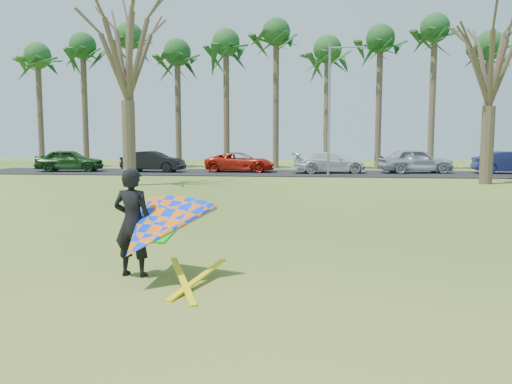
# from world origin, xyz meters

# --- Properties ---
(ground) EXTENTS (100.00, 100.00, 0.00)m
(ground) POSITION_xyz_m (0.00, 0.00, 0.00)
(ground) COLOR #205512
(ground) RESTS_ON ground
(parking_strip) EXTENTS (46.00, 7.00, 0.06)m
(parking_strip) POSITION_xyz_m (0.00, 25.00, 0.03)
(parking_strip) COLOR black
(parking_strip) RESTS_ON ground
(palm_0) EXTENTS (4.84, 4.84, 10.84)m
(palm_0) POSITION_xyz_m (-22.00, 31.00, 9.17)
(palm_0) COLOR #483B2B
(palm_0) RESTS_ON ground
(palm_1) EXTENTS (4.84, 4.84, 11.54)m
(palm_1) POSITION_xyz_m (-18.00, 31.00, 9.85)
(palm_1) COLOR #4C3E2D
(palm_1) RESTS_ON ground
(palm_2) EXTENTS (4.84, 4.84, 12.24)m
(palm_2) POSITION_xyz_m (-14.00, 31.00, 10.52)
(palm_2) COLOR #4B3A2D
(palm_2) RESTS_ON ground
(palm_3) EXTENTS (4.84, 4.84, 10.84)m
(palm_3) POSITION_xyz_m (-10.00, 31.00, 9.17)
(palm_3) COLOR #4D3E2E
(palm_3) RESTS_ON ground
(palm_4) EXTENTS (4.84, 4.84, 11.54)m
(palm_4) POSITION_xyz_m (-6.00, 31.00, 9.85)
(palm_4) COLOR #503D30
(palm_4) RESTS_ON ground
(palm_5) EXTENTS (4.84, 4.84, 12.24)m
(palm_5) POSITION_xyz_m (-2.00, 31.00, 10.52)
(palm_5) COLOR #46382A
(palm_5) RESTS_ON ground
(palm_6) EXTENTS (4.84, 4.84, 10.84)m
(palm_6) POSITION_xyz_m (2.00, 31.00, 9.17)
(palm_6) COLOR #4A3B2C
(palm_6) RESTS_ON ground
(palm_7) EXTENTS (4.84, 4.84, 11.54)m
(palm_7) POSITION_xyz_m (6.00, 31.00, 9.85)
(palm_7) COLOR #47392A
(palm_7) RESTS_ON ground
(palm_8) EXTENTS (4.84, 4.84, 12.24)m
(palm_8) POSITION_xyz_m (10.00, 31.00, 10.52)
(palm_8) COLOR brown
(palm_8) RESTS_ON ground
(palm_9) EXTENTS (4.84, 4.84, 10.84)m
(palm_9) POSITION_xyz_m (14.00, 31.00, 9.17)
(palm_9) COLOR #48392B
(palm_9) RESTS_ON ground
(bare_tree_left) EXTENTS (6.60, 6.60, 9.70)m
(bare_tree_left) POSITION_xyz_m (-8.00, 15.00, 6.92)
(bare_tree_left) COLOR #4C3D2E
(bare_tree_left) RESTS_ON ground
(bare_tree_right) EXTENTS (6.27, 6.27, 9.21)m
(bare_tree_right) POSITION_xyz_m (10.00, 18.00, 6.57)
(bare_tree_right) COLOR #47372B
(bare_tree_right) RESTS_ON ground
(streetlight) EXTENTS (2.28, 0.18, 8.00)m
(streetlight) POSITION_xyz_m (2.16, 22.00, 4.46)
(streetlight) COLOR gray
(streetlight) RESTS_ON ground
(car_0) EXTENTS (4.85, 2.69, 1.56)m
(car_0) POSITION_xyz_m (-16.07, 24.43, 0.84)
(car_0) COLOR #193D18
(car_0) RESTS_ON parking_strip
(car_1) EXTENTS (4.46, 1.83, 1.44)m
(car_1) POSITION_xyz_m (-10.05, 24.67, 0.78)
(car_1) COLOR black
(car_1) RESTS_ON parking_strip
(car_2) EXTENTS (4.89, 2.29, 1.36)m
(car_2) POSITION_xyz_m (-4.00, 25.42, 0.74)
(car_2) COLOR red
(car_2) RESTS_ON parking_strip
(car_3) EXTENTS (5.17, 2.94, 1.41)m
(car_3) POSITION_xyz_m (2.12, 24.89, 0.77)
(car_3) COLOR silver
(car_3) RESTS_ON parking_strip
(car_4) EXTENTS (5.12, 2.79, 1.65)m
(car_4) POSITION_xyz_m (7.90, 25.66, 0.89)
(car_4) COLOR #A3A7B1
(car_4) RESTS_ON parking_strip
(car_5) EXTENTS (4.51, 1.74, 1.47)m
(car_5) POSITION_xyz_m (13.90, 25.71, 0.79)
(car_5) COLOR navy
(car_5) RESTS_ON parking_strip
(kite_flyer) EXTENTS (2.13, 2.39, 2.02)m
(kite_flyer) POSITION_xyz_m (-1.26, -1.40, 0.85)
(kite_flyer) COLOR black
(kite_flyer) RESTS_ON ground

